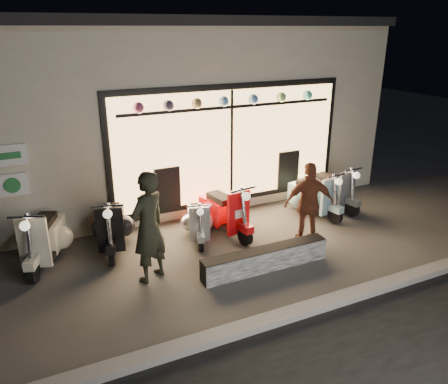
# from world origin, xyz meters

# --- Properties ---
(ground) EXTENTS (40.00, 40.00, 0.00)m
(ground) POSITION_xyz_m (0.00, 0.00, 0.00)
(ground) COLOR #383533
(ground) RESTS_ON ground
(kerb) EXTENTS (40.00, 0.25, 0.12)m
(kerb) POSITION_xyz_m (0.00, -2.00, 0.06)
(kerb) COLOR slate
(kerb) RESTS_ON ground
(shop_building) EXTENTS (10.20, 6.23, 4.20)m
(shop_building) POSITION_xyz_m (0.00, 4.98, 2.10)
(shop_building) COLOR beige
(shop_building) RESTS_ON ground
(graffiti_barrier) EXTENTS (2.36, 0.28, 0.40)m
(graffiti_barrier) POSITION_xyz_m (0.21, -0.65, 0.20)
(graffiti_barrier) COLOR black
(graffiti_barrier) RESTS_ON ground
(scooter_silver) EXTENTS (0.63, 1.23, 0.88)m
(scooter_silver) POSITION_xyz_m (-0.37, 1.03, 0.35)
(scooter_silver) COLOR black
(scooter_silver) RESTS_ON ground
(scooter_red) EXTENTS (0.66, 1.54, 1.09)m
(scooter_red) POSITION_xyz_m (0.18, 1.09, 0.44)
(scooter_red) COLOR black
(scooter_red) RESTS_ON ground
(scooter_black) EXTENTS (0.72, 1.51, 1.07)m
(scooter_black) POSITION_xyz_m (-2.00, 1.38, 0.43)
(scooter_black) COLOR black
(scooter_black) RESTS_ON ground
(scooter_cream) EXTENTS (0.85, 1.55, 1.12)m
(scooter_cream) POSITION_xyz_m (-3.20, 1.37, 0.45)
(scooter_cream) COLOR black
(scooter_cream) RESTS_ON ground
(scooter_blue) EXTENTS (0.65, 1.45, 1.03)m
(scooter_blue) POSITION_xyz_m (2.39, 1.10, 0.41)
(scooter_blue) COLOR black
(scooter_blue) RESTS_ON ground
(scooter_grey) EXTENTS (0.60, 1.47, 1.04)m
(scooter_grey) POSITION_xyz_m (3.02, 1.27, 0.42)
(scooter_grey) COLOR black
(scooter_grey) RESTS_ON ground
(man) EXTENTS (0.82, 0.74, 1.89)m
(man) POSITION_xyz_m (-1.67, -0.09, 0.95)
(man) COLOR black
(man) RESTS_ON ground
(woman) EXTENTS (1.03, 0.70, 1.63)m
(woman) POSITION_xyz_m (1.48, -0.10, 0.81)
(woman) COLOR brown
(woman) RESTS_ON ground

